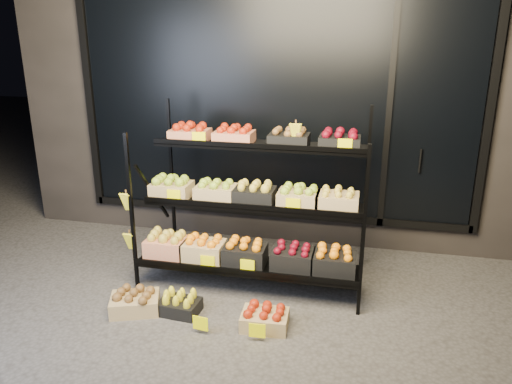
% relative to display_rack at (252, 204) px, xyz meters
% --- Properties ---
extents(ground, '(24.00, 24.00, 0.00)m').
position_rel_display_rack_xyz_m(ground, '(0.01, -0.60, -0.79)').
color(ground, '#514F4C').
rests_on(ground, ground).
extents(building, '(6.00, 2.08, 3.50)m').
position_rel_display_rack_xyz_m(building, '(0.01, 1.99, 0.96)').
color(building, '#2D2826').
rests_on(building, ground).
extents(display_rack, '(2.18, 1.02, 1.66)m').
position_rel_display_rack_xyz_m(display_rack, '(0.00, 0.00, 0.00)').
color(display_rack, black).
rests_on(display_rack, ground).
extents(tag_floor_a, '(0.13, 0.01, 0.12)m').
position_rel_display_rack_xyz_m(tag_floor_a, '(-0.19, -1.00, -0.73)').
color(tag_floor_a, '#FFFC00').
rests_on(tag_floor_a, ground).
extents(tag_floor_b, '(0.13, 0.01, 0.12)m').
position_rel_display_rack_xyz_m(tag_floor_b, '(0.27, -1.00, -0.73)').
color(tag_floor_b, '#FFFC00').
rests_on(tag_floor_b, ground).
extents(floor_crate_left, '(0.49, 0.43, 0.21)m').
position_rel_display_rack_xyz_m(floor_crate_left, '(-0.86, -0.79, -0.69)').
color(floor_crate_left, tan).
rests_on(floor_crate_left, ground).
extents(floor_crate_midleft, '(0.36, 0.28, 0.18)m').
position_rel_display_rack_xyz_m(floor_crate_midleft, '(-0.47, -0.74, -0.70)').
color(floor_crate_midleft, black).
rests_on(floor_crate_midleft, ground).
extents(floor_crate_midright, '(0.39, 0.30, 0.20)m').
position_rel_display_rack_xyz_m(floor_crate_midright, '(0.29, -0.79, -0.70)').
color(floor_crate_midright, tan).
rests_on(floor_crate_midright, ground).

